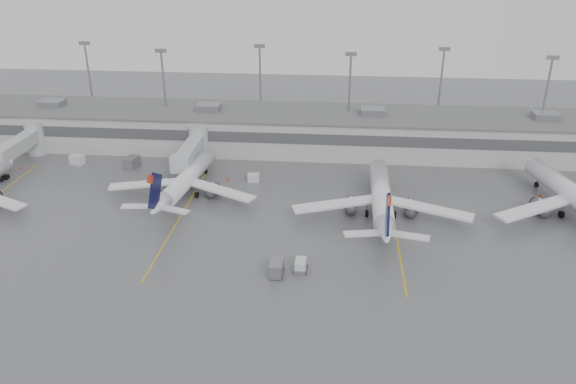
{
  "coord_description": "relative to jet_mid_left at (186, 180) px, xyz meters",
  "views": [
    {
      "loc": [
        7.79,
        -57.01,
        42.01
      ],
      "look_at": [
        0.31,
        24.0,
        5.0
      ],
      "focal_mm": 35.0,
      "sensor_mm": 36.0,
      "label": 1
    }
  ],
  "objects": [
    {
      "name": "ground",
      "position": [
        18.56,
        -31.8,
        -3.03
      ],
      "size": [
        260.0,
        260.0,
        0.0
      ],
      "primitive_type": "plane",
      "color": "#555558",
      "rests_on": "ground"
    },
    {
      "name": "terminal",
      "position": [
        18.55,
        26.18,
        1.14
      ],
      "size": [
        152.0,
        17.0,
        9.45
      ],
      "color": "#ABABA6",
      "rests_on": "ground"
    },
    {
      "name": "light_masts",
      "position": [
        18.56,
        31.95,
        8.99
      ],
      "size": [
        142.4,
        8.0,
        20.6
      ],
      "color": "gray",
      "rests_on": "ground"
    },
    {
      "name": "jet_bridge_left",
      "position": [
        -36.94,
        13.92,
        0.84
      ],
      "size": [
        4.0,
        17.2,
        7.0
      ],
      "color": "#ABAEB1",
      "rests_on": "ground"
    },
    {
      "name": "jet_bridge_right",
      "position": [
        -1.94,
        13.92,
        0.84
      ],
      "size": [
        4.0,
        17.2,
        7.0
      ],
      "color": "#ABAEB1",
      "rests_on": "ground"
    },
    {
      "name": "stand_markings",
      "position": [
        18.56,
        -7.8,
        -3.03
      ],
      "size": [
        105.25,
        40.0,
        0.01
      ],
      "color": "#E1A70D",
      "rests_on": "ground"
    },
    {
      "name": "jet_mid_left",
      "position": [
        0.0,
        0.0,
        0.0
      ],
      "size": [
        26.76,
        30.14,
        9.76
      ],
      "rotation": [
        0.0,
        0.0,
        -0.11
      ],
      "color": "white",
      "rests_on": "ground"
    },
    {
      "name": "jet_mid_right",
      "position": [
        33.96,
        -4.81,
        0.25
      ],
      "size": [
        29.18,
        32.7,
        10.58
      ],
      "rotation": [
        0.0,
        0.0,
        -0.01
      ],
      "color": "white",
      "rests_on": "ground"
    },
    {
      "name": "jet_far_right",
      "position": [
        65.65,
        -1.86,
        0.38
      ],
      "size": [
        29.62,
        33.54,
        10.97
      ],
      "rotation": [
        0.0,
        0.0,
        0.2
      ],
      "color": "white",
      "rests_on": "ground"
    },
    {
      "name": "baggage_tug",
      "position": [
        22.0,
        -22.93,
        -2.36
      ],
      "size": [
        1.81,
        2.73,
        1.73
      ],
      "rotation": [
        0.0,
        0.0,
        -0.02
      ],
      "color": "silver",
      "rests_on": "ground"
    },
    {
      "name": "baggage_cart",
      "position": [
        18.8,
        -24.13,
        -1.99
      ],
      "size": [
        1.85,
        3.15,
        2.0
      ],
      "rotation": [
        0.0,
        0.0,
        -0.02
      ],
      "color": "slate",
      "rests_on": "ground"
    },
    {
      "name": "gse_uld_a",
      "position": [
        -26.01,
        12.96,
        -2.09
      ],
      "size": [
        3.04,
        2.43,
        1.89
      ],
      "primitive_type": "cube",
      "rotation": [
        0.0,
        0.0,
        -0.27
      ],
      "color": "silver",
      "rests_on": "ground"
    },
    {
      "name": "gse_uld_b",
      "position": [
        10.93,
        7.39,
        -2.28
      ],
      "size": [
        2.22,
        1.56,
        1.51
      ],
      "primitive_type": "cube",
      "rotation": [
        0.0,
        0.0,
        0.07
      ],
      "color": "silver",
      "rests_on": "ground"
    },
    {
      "name": "gse_uld_c",
      "position": [
        34.26,
        4.07,
        -2.1
      ],
      "size": [
        2.78,
        1.97,
        1.87
      ],
      "primitive_type": "cube",
      "rotation": [
        0.0,
        0.0,
        0.08
      ],
      "color": "silver",
      "rests_on": "ground"
    },
    {
      "name": "gse_loader",
      "position": [
        -14.29,
        12.05,
        -1.94
      ],
      "size": [
        2.85,
        3.86,
        2.18
      ],
      "primitive_type": "cube",
      "rotation": [
        0.0,
        0.0,
        -0.21
      ],
      "color": "slate",
      "rests_on": "ground"
    },
    {
      "name": "cone_a",
      "position": [
        -36.11,
        9.22,
        -2.66
      ],
      "size": [
        0.47,
        0.47,
        0.76
      ],
      "primitive_type": "cone",
      "color": "red",
      "rests_on": "ground"
    },
    {
      "name": "cone_b",
      "position": [
        6.02,
        7.53,
        -2.65
      ],
      "size": [
        0.48,
        0.48,
        0.76
      ],
      "primitive_type": "cone",
      "color": "red",
      "rests_on": "ground"
    },
    {
      "name": "cone_c",
      "position": [
        35.14,
        5.51,
        -2.66
      ],
      "size": [
        0.47,
        0.47,
        0.75
      ],
      "primitive_type": "cone",
      "color": "red",
      "rests_on": "ground"
    },
    {
      "name": "cone_d",
      "position": [
        62.59,
        5.11,
        -2.64
      ],
      "size": [
        0.5,
        0.5,
        0.79
      ],
      "primitive_type": "cone",
      "color": "red",
      "rests_on": "ground"
    }
  ]
}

